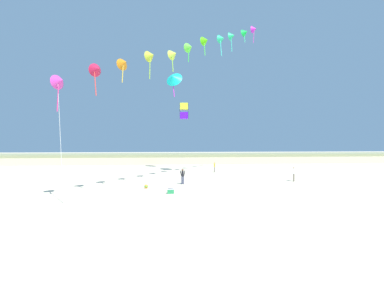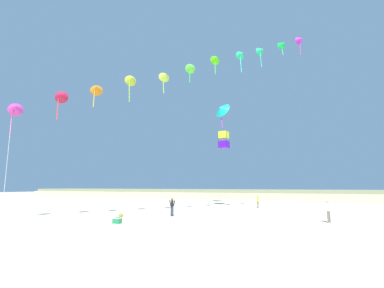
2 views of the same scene
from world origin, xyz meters
name	(u,v)px [view 2 (image 2 of 2)]	position (x,y,z in m)	size (l,w,h in m)	color
ground_plane	(122,231)	(0.00, 0.00, 0.00)	(240.00, 240.00, 0.00)	beige
dune_ridge	(253,194)	(0.00, 42.84, 0.99)	(120.00, 13.12, 2.00)	beige
person_near_left	(258,201)	(4.78, 20.38, 0.89)	(0.21, 0.54, 1.55)	#726656
person_near_right	(172,206)	(-0.87, 8.14, 0.94)	(0.57, 0.22, 1.63)	#282D4C
person_mid_center	(328,209)	(11.89, 9.14, 0.97)	(0.44, 0.50, 1.67)	#726656
kite_banner_string	(192,66)	(0.19, 10.18, 15.27)	(22.87, 23.20, 22.36)	#D938A8
large_kite_low_lead	(224,140)	(0.29, 21.12, 9.14)	(1.36, 1.36, 2.33)	#5412EE
large_kite_mid_trail	(221,109)	(-1.12, 24.78, 14.86)	(3.26, 2.98, 4.42)	#14CDBD
beach_cooler	(117,221)	(-2.33, 2.39, 0.21)	(0.58, 0.41, 0.46)	#23844C
beach_ball	(121,215)	(-4.59, 5.59, 0.18)	(0.36, 0.36, 0.36)	orange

